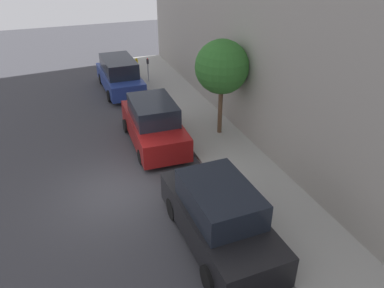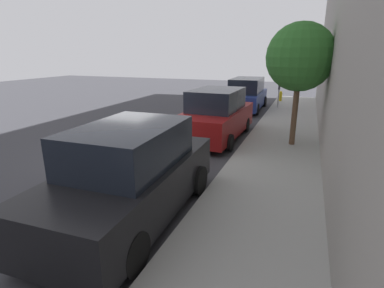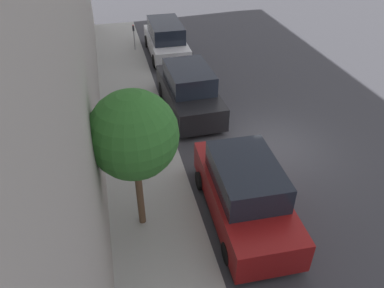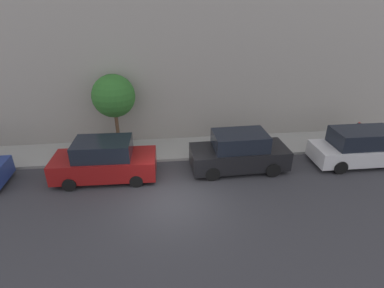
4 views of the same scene
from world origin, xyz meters
name	(u,v)px [view 1 (image 1 of 4)]	position (x,y,z in m)	size (l,w,h in m)	color
ground_plane	(117,193)	(0.00, 0.00, 0.00)	(60.00, 60.00, 0.00)	#38383D
sidewalk	(239,165)	(4.83, 0.00, 0.07)	(2.67, 32.00, 0.15)	#9E9E99
parked_suv_second	(219,217)	(2.38, -3.47, 0.93)	(2.10, 4.85, 1.98)	black
parked_suv_third	(154,124)	(2.24, 3.09, 0.93)	(2.09, 4.85, 1.98)	maroon
parked_minivan_fourth	(120,75)	(2.10, 10.02, 0.92)	(2.02, 4.94, 1.90)	navy
parking_meter_far	(148,67)	(3.95, 10.59, 1.02)	(0.11, 0.15, 1.42)	#ADADB2
street_tree	(222,67)	(5.22, 2.77, 3.19)	(2.29, 2.29, 4.20)	brown
fire_hydrant	(137,63)	(3.85, 13.34, 0.49)	(0.20, 0.20, 0.69)	gold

